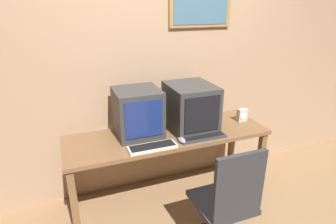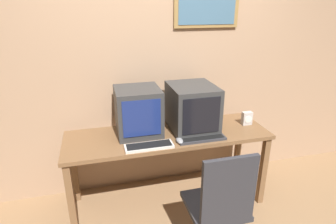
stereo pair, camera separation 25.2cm
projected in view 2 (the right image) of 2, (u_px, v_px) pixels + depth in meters
The scene contains 9 objects.
wall_back at pixel (157, 66), 2.79m from camera, with size 8.00×0.08×2.60m.
desk at pixel (168, 142), 2.64m from camera, with size 1.88×0.60×0.76m.
monitor_left at pixel (138, 111), 2.55m from camera, with size 0.40×0.41×0.43m.
monitor_right at pixel (192, 108), 2.63m from camera, with size 0.41×0.48×0.43m.
keyboard_main at pixel (149, 146), 2.35m from camera, with size 0.41×0.14×0.03m.
keyboard_side at pixel (201, 138), 2.50m from camera, with size 0.43×0.17×0.03m.
mouse_near_keyboard at pixel (180, 141), 2.43m from camera, with size 0.06×0.11×0.04m.
desk_clock at pixel (247, 118), 2.78m from camera, with size 0.10×0.06×0.13m.
office_chair at pixel (218, 213), 2.12m from camera, with size 0.45×0.45×0.96m.
Camera 2 is at (-0.60, -1.51, 1.89)m, focal length 30.00 mm.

